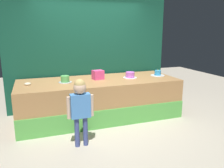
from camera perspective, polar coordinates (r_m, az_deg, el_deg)
name	(u,v)px	position (r m, az deg, el deg)	size (l,w,h in m)	color
ground_plane	(109,127)	(4.44, -0.86, -10.94)	(12.00, 12.00, 0.00)	#BCB29E
stage_platform	(99,99)	(4.86, -3.23, -3.70)	(3.33, 1.27, 0.82)	#B27F4C
curtain_backdrop	(90,43)	(5.36, -5.64, 10.27)	(3.83, 0.08, 3.10)	#144C38
child_figure	(80,104)	(3.56, -8.03, -4.94)	(0.43, 0.20, 1.11)	#3F4C8C
pink_box	(98,75)	(4.81, -3.57, 2.34)	(0.22, 0.19, 0.19)	#EF478A
donut	(28,84)	(4.59, -20.57, 0.01)	(0.12, 0.12, 0.04)	beige
cake_left	(65,79)	(4.60, -11.80, 1.15)	(0.26, 0.26, 0.14)	silver
cake_center	(130,75)	(4.97, 4.59, 2.25)	(0.31, 0.31, 0.13)	white
cake_right	(158,74)	(5.32, 11.49, 2.61)	(0.32, 0.32, 0.15)	white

